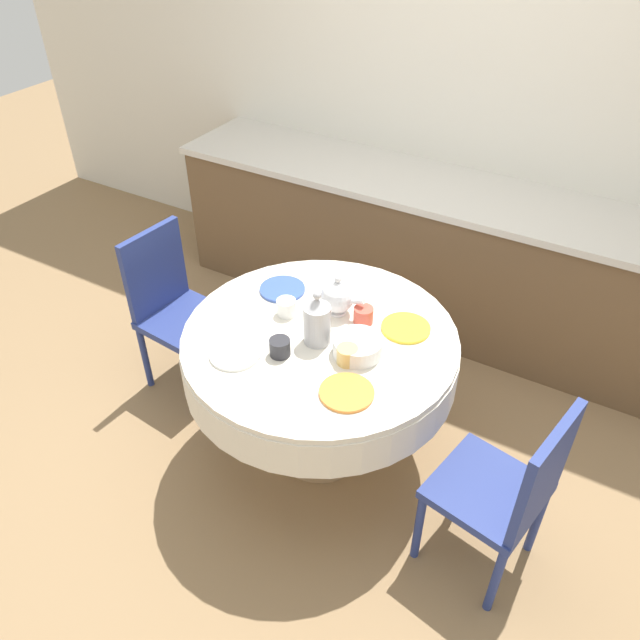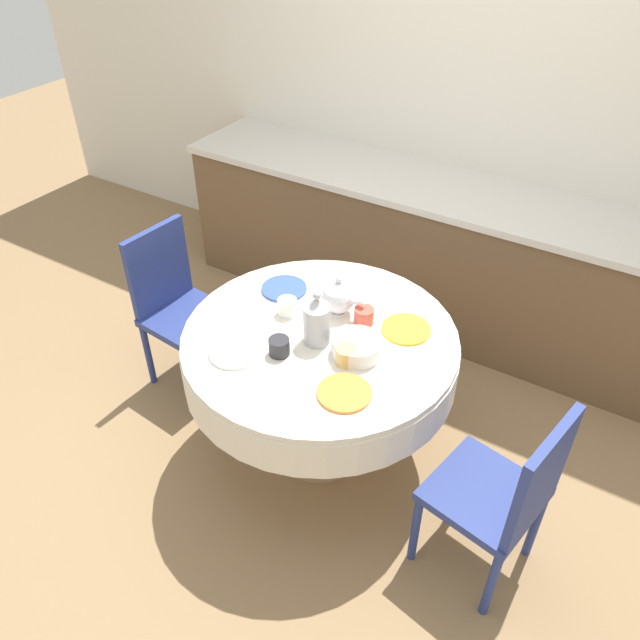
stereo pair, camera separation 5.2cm
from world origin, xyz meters
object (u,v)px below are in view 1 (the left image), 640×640
(chair_left, at_px, (508,489))
(teapot, at_px, (338,297))
(chair_right, at_px, (174,304))
(coffee_carafe, at_px, (317,321))

(chair_left, relative_size, teapot, 4.31)
(chair_left, height_order, chair_right, same)
(chair_right, distance_m, coffee_carafe, 1.03)
(coffee_carafe, bearing_deg, teapot, 95.72)
(coffee_carafe, distance_m, teapot, 0.22)
(chair_left, relative_size, chair_right, 1.00)
(chair_right, xyz_separation_m, teapot, (0.93, 0.09, 0.33))
(coffee_carafe, xyz_separation_m, teapot, (-0.02, 0.22, -0.02))
(chair_left, bearing_deg, chair_right, 92.86)
(teapot, bearing_deg, chair_left, -21.00)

